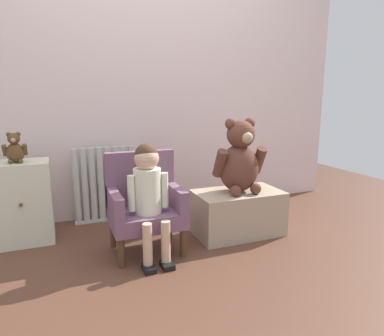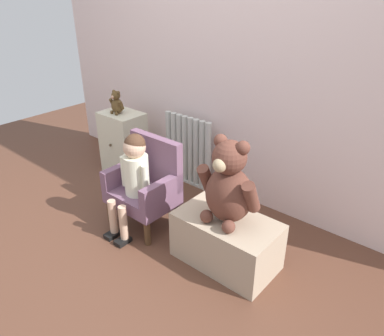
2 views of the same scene
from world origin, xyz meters
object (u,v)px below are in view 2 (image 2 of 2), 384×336
Objects in this scene: small_teddy_bear at (117,103)px; large_teddy_bear at (229,186)px; child_figure at (134,170)px; low_bench at (226,241)px; radiator at (188,151)px; child_armchair at (146,184)px; small_dresser at (124,143)px.

large_teddy_bear is at bearing -15.01° from small_teddy_bear.
low_bench is at bearing 9.64° from child_figure.
radiator is 0.96× the size of low_bench.
child_armchair is 1.02× the size of low_bench.
small_dresser is 0.37m from small_teddy_bear.
small_teddy_bear is (-1.45, 0.38, 0.49)m from low_bench.
child_armchair is (0.17, -0.64, 0.01)m from radiator.
child_armchair reaches higher than radiator.
child_armchair is 0.90× the size of child_figure.
small_teddy_bear reaches higher than radiator.
child_figure reaches higher than small_dresser.
small_teddy_bear reaches higher than low_bench.
small_dresser is 0.88× the size of child_armchair.
small_dresser is at bearing 164.04° from low_bench.
radiator is 1.07× the size of small_dresser.
child_figure is at bearing -35.33° from small_dresser.
small_dresser reaches higher than low_bench.
child_armchair is 0.18m from child_figure.
low_bench is (0.69, 0.12, -0.30)m from child_figure.
radiator is 0.94× the size of child_armchair.
large_teddy_bear is 1.51m from small_teddy_bear.
small_dresser is at bearing 144.67° from child_figure.
child_armchair is 0.71m from low_bench.
low_bench is 1.58m from small_teddy_bear.
small_dresser is 0.79× the size of child_figure.
large_teddy_bear is (-0.00, -0.00, 0.39)m from low_bench.
child_figure is 1.14× the size of low_bench.
radiator is 1.07m from low_bench.
child_figure is 3.54× the size of small_teddy_bear.
large_teddy_bear is at bearing -36.28° from radiator.
low_bench is 3.11× the size of small_teddy_bear.
small_teddy_bear is (-0.76, 0.39, 0.34)m from child_armchair.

